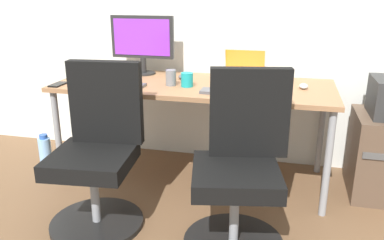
% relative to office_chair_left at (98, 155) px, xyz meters
% --- Properties ---
extents(ground_plane, '(5.28, 5.28, 0.00)m').
position_rel_office_chair_left_xyz_m(ground_plane, '(0.40, 0.68, -0.42)').
color(ground_plane, brown).
extents(desk, '(1.88, 0.72, 0.71)m').
position_rel_office_chair_left_xyz_m(desk, '(0.40, 0.68, 0.23)').
color(desk, '#996B47').
rests_on(desk, ground).
extents(office_chair_left, '(0.54, 0.54, 0.94)m').
position_rel_office_chair_left_xyz_m(office_chair_left, '(0.00, 0.00, 0.00)').
color(office_chair_left, black).
rests_on(office_chair_left, ground).
extents(office_chair_right, '(0.54, 0.54, 0.94)m').
position_rel_office_chair_left_xyz_m(office_chair_right, '(0.81, -0.00, 0.00)').
color(office_chair_right, black).
rests_on(office_chair_right, ground).
extents(water_bottle_on_floor, '(0.09, 0.09, 0.31)m').
position_rel_office_chair_left_xyz_m(water_bottle_on_floor, '(-0.69, 0.48, -0.28)').
color(water_bottle_on_floor, '#8CBFF2').
rests_on(water_bottle_on_floor, ground).
extents(desktop_monitor, '(0.48, 0.18, 0.43)m').
position_rel_office_chair_left_xyz_m(desktop_monitor, '(-0.05, 0.90, 0.53)').
color(desktop_monitor, '#262626').
rests_on(desktop_monitor, desk).
extents(open_laptop, '(0.31, 0.29, 0.22)m').
position_rel_office_chair_left_xyz_m(open_laptop, '(0.71, 0.86, 0.34)').
color(open_laptop, silver).
rests_on(open_laptop, desk).
extents(keyboard_by_monitor, '(0.34, 0.12, 0.02)m').
position_rel_office_chair_left_xyz_m(keyboard_by_monitor, '(-0.06, 0.49, 0.29)').
color(keyboard_by_monitor, '#515156').
rests_on(keyboard_by_monitor, desk).
extents(keyboard_by_laptop, '(0.34, 0.12, 0.02)m').
position_rel_office_chair_left_xyz_m(keyboard_by_laptop, '(0.67, 0.47, 0.29)').
color(keyboard_by_laptop, '#515156').
rests_on(keyboard_by_laptop, desk).
extents(mouse_by_monitor, '(0.06, 0.10, 0.03)m').
position_rel_office_chair_left_xyz_m(mouse_by_monitor, '(0.28, 0.82, 0.30)').
color(mouse_by_monitor, '#515156').
rests_on(mouse_by_monitor, desk).
extents(mouse_by_laptop, '(0.06, 0.10, 0.03)m').
position_rel_office_chair_left_xyz_m(mouse_by_laptop, '(1.12, 0.72, 0.30)').
color(mouse_by_laptop, '#B7B7B7').
rests_on(mouse_by_laptop, desk).
extents(coffee_mug, '(0.08, 0.08, 0.09)m').
position_rel_office_chair_left_xyz_m(coffee_mug, '(0.37, 0.59, 0.33)').
color(coffee_mug, teal).
rests_on(coffee_mug, desk).
extents(pen_cup, '(0.07, 0.07, 0.10)m').
position_rel_office_chair_left_xyz_m(pen_cup, '(0.26, 0.59, 0.34)').
color(pen_cup, slate).
rests_on(pen_cup, desk).
extents(phone_near_laptop, '(0.07, 0.14, 0.01)m').
position_rel_office_chair_left_xyz_m(phone_near_laptop, '(-0.29, 0.61, 0.29)').
color(phone_near_laptop, black).
rests_on(phone_near_laptop, desk).
extents(phone_near_monitor, '(0.07, 0.14, 0.01)m').
position_rel_office_chair_left_xyz_m(phone_near_monitor, '(-0.48, 0.42, 0.29)').
color(phone_near_monitor, black).
rests_on(phone_near_monitor, desk).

